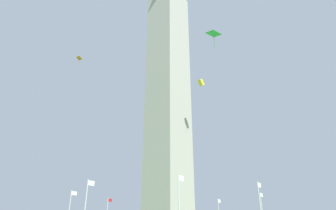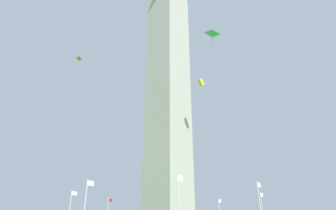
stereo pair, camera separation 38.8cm
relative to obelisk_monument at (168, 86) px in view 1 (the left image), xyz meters
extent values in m
cube|color=#A8A399|center=(0.00, 0.00, -3.65)|extent=(6.68, 6.68, 53.46)
cube|color=white|center=(17.22, 0.00, -21.53)|extent=(1.00, 0.03, 0.64)
cube|color=white|center=(12.34, 11.79, -21.53)|extent=(1.00, 0.03, 0.64)
cube|color=red|center=(0.55, 16.67, -21.53)|extent=(1.00, 0.03, 0.64)
cube|color=white|center=(-11.24, 11.79, -21.53)|extent=(1.00, 0.03, 0.64)
cube|color=white|center=(-16.12, 0.00, -21.53)|extent=(1.00, 0.03, 0.64)
cube|color=white|center=(-11.24, -11.79, -21.53)|extent=(1.00, 0.03, 0.64)
cube|color=white|center=(0.55, -16.67, -21.53)|extent=(1.00, 0.03, 0.64)
cube|color=white|center=(12.34, -11.79, -21.53)|extent=(1.00, 0.03, 0.64)
cube|color=green|center=(-13.71, -19.31, -4.75)|extent=(1.81, 1.76, 0.48)
cylinder|color=#208035|center=(-13.71, -19.31, -5.96)|extent=(0.04, 0.04, 1.83)
cube|color=orange|center=(-17.69, 5.31, 0.15)|extent=(0.91, 0.93, 0.28)
cylinder|color=#A75C15|center=(-17.69, 5.31, -0.49)|extent=(0.04, 0.04, 0.96)
cube|color=yellow|center=(-0.33, -8.33, -2.37)|extent=(1.27, 0.78, 1.36)
cylinder|color=#A4921C|center=(-0.33, -8.33, -3.43)|extent=(0.04, 0.04, 1.59)
camera|label=1|loc=(-39.49, -33.82, -27.49)|focal=30.36mm
camera|label=2|loc=(-39.23, -34.12, -27.49)|focal=30.36mm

